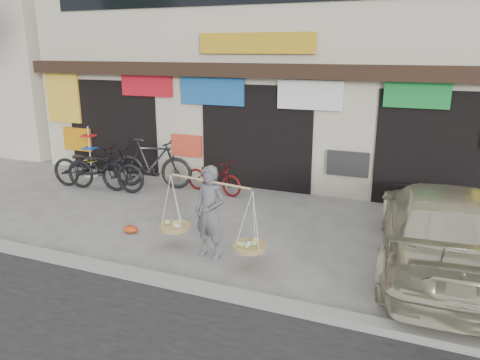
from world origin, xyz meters
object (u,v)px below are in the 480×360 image
at_px(bike_0, 90,166).
at_px(bike_1, 152,163).
at_px(display_rack, 90,156).
at_px(bike_2, 214,176).
at_px(bike_3, 105,168).
at_px(suv, 444,227).
at_px(street_vendor, 210,216).

xyz_separation_m(bike_0, bike_1, (1.44, 0.72, 0.06)).
xyz_separation_m(bike_1, display_rack, (-2.30, 0.31, -0.07)).
height_order(bike_0, bike_2, bike_0).
distance_m(bike_2, display_rack, 4.04).
distance_m(bike_3, display_rack, 1.68).
relative_size(bike_3, suv, 0.44).
distance_m(bike_1, bike_2, 1.75).
distance_m(bike_2, suv, 5.85).
relative_size(street_vendor, bike_1, 1.00).
bearing_deg(suv, street_vendor, 12.38).
bearing_deg(bike_2, bike_3, 119.31).
height_order(bike_1, suv, suv).
bearing_deg(bike_0, bike_2, -79.39).
relative_size(bike_2, bike_3, 0.74).
bearing_deg(street_vendor, bike_3, 159.54).
xyz_separation_m(bike_2, bike_3, (-2.70, -0.86, 0.15)).
distance_m(street_vendor, bike_3, 5.03).
bearing_deg(street_vendor, display_rack, 157.89).
height_order(bike_0, display_rack, display_rack).
xyz_separation_m(street_vendor, suv, (3.76, 1.11, -0.04)).
xyz_separation_m(street_vendor, display_rack, (-5.63, 3.62, -0.18)).
distance_m(bike_0, suv, 8.66).
bearing_deg(bike_1, street_vendor, -146.81).
height_order(bike_2, suv, suv).
xyz_separation_m(bike_2, display_rack, (-4.03, 0.16, 0.14)).
height_order(bike_3, suv, suv).
bearing_deg(bike_1, bike_0, 104.44).
xyz_separation_m(bike_2, suv, (5.36, -2.34, 0.28)).
relative_size(bike_3, display_rack, 1.57).
distance_m(bike_2, bike_3, 2.84).
bearing_deg(display_rack, bike_3, -37.68).
relative_size(street_vendor, display_rack, 1.50).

